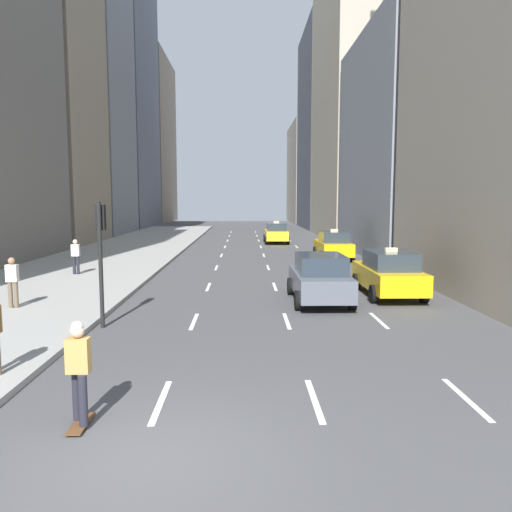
{
  "coord_description": "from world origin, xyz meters",
  "views": [
    {
      "loc": [
        1.33,
        -6.74,
        3.65
      ],
      "look_at": [
        1.73,
        10.81,
        1.67
      ],
      "focal_mm": 35.0,
      "sensor_mm": 36.0,
      "label": 1
    }
  ],
  "objects_px": {
    "taxi_lead": "(389,273)",
    "traffic_light_pole": "(101,244)",
    "taxi_third": "(276,233)",
    "pedestrian_far_walking": "(76,255)",
    "skateboarder": "(79,369)",
    "sedan_black_near": "(320,278)",
    "taxi_second": "(333,245)",
    "pedestrian_mid_block": "(12,280)"
  },
  "relations": [
    {
      "from": "taxi_second",
      "to": "skateboarder",
      "type": "height_order",
      "value": "taxi_second"
    },
    {
      "from": "pedestrian_mid_block",
      "to": "pedestrian_far_walking",
      "type": "height_order",
      "value": "same"
    },
    {
      "from": "taxi_lead",
      "to": "traffic_light_pole",
      "type": "bearing_deg",
      "value": -155.2
    },
    {
      "from": "skateboarder",
      "to": "traffic_light_pole",
      "type": "xyz_separation_m",
      "value": [
        -1.42,
        6.41,
        1.45
      ]
    },
    {
      "from": "taxi_third",
      "to": "skateboarder",
      "type": "xyz_separation_m",
      "value": [
        -5.33,
        -34.23,
        0.08
      ]
    },
    {
      "from": "pedestrian_far_walking",
      "to": "taxi_second",
      "type": "bearing_deg",
      "value": 27.33
    },
    {
      "from": "pedestrian_mid_block",
      "to": "pedestrian_far_walking",
      "type": "relative_size",
      "value": 1.0
    },
    {
      "from": "taxi_lead",
      "to": "traffic_light_pole",
      "type": "xyz_separation_m",
      "value": [
        -9.55,
        -4.41,
        1.53
      ]
    },
    {
      "from": "skateboarder",
      "to": "pedestrian_mid_block",
      "type": "distance_m",
      "value": 9.69
    },
    {
      "from": "taxi_lead",
      "to": "taxi_third",
      "type": "relative_size",
      "value": 1.0
    },
    {
      "from": "sedan_black_near",
      "to": "skateboarder",
      "type": "xyz_separation_m",
      "value": [
        -5.33,
        -9.74,
        0.08
      ]
    },
    {
      "from": "taxi_lead",
      "to": "taxi_third",
      "type": "xyz_separation_m",
      "value": [
        -2.8,
        23.4,
        0.0
      ]
    },
    {
      "from": "taxi_third",
      "to": "pedestrian_mid_block",
      "type": "relative_size",
      "value": 2.67
    },
    {
      "from": "skateboarder",
      "to": "pedestrian_far_walking",
      "type": "height_order",
      "value": "pedestrian_far_walking"
    },
    {
      "from": "skateboarder",
      "to": "pedestrian_far_walking",
      "type": "bearing_deg",
      "value": 108.62
    },
    {
      "from": "taxi_second",
      "to": "pedestrian_mid_block",
      "type": "xyz_separation_m",
      "value": [
        -13.0,
        -14.33,
        0.19
      ]
    },
    {
      "from": "taxi_lead",
      "to": "taxi_third",
      "type": "bearing_deg",
      "value": 96.82
    },
    {
      "from": "taxi_third",
      "to": "pedestrian_mid_block",
      "type": "height_order",
      "value": "taxi_third"
    },
    {
      "from": "taxi_second",
      "to": "taxi_third",
      "type": "xyz_separation_m",
      "value": [
        -2.8,
        11.52,
        0.0
      ]
    },
    {
      "from": "taxi_lead",
      "to": "sedan_black_near",
      "type": "distance_m",
      "value": 3.0
    },
    {
      "from": "taxi_second",
      "to": "traffic_light_pole",
      "type": "xyz_separation_m",
      "value": [
        -9.55,
        -16.3,
        1.53
      ]
    },
    {
      "from": "sedan_black_near",
      "to": "skateboarder",
      "type": "distance_m",
      "value": 11.11
    },
    {
      "from": "pedestrian_mid_block",
      "to": "pedestrian_far_walking",
      "type": "distance_m",
      "value": 7.4
    },
    {
      "from": "pedestrian_far_walking",
      "to": "traffic_light_pole",
      "type": "height_order",
      "value": "traffic_light_pole"
    },
    {
      "from": "sedan_black_near",
      "to": "traffic_light_pole",
      "type": "bearing_deg",
      "value": -153.72
    },
    {
      "from": "taxi_lead",
      "to": "skateboarder",
      "type": "xyz_separation_m",
      "value": [
        -8.13,
        -10.82,
        0.08
      ]
    },
    {
      "from": "skateboarder",
      "to": "pedestrian_far_walking",
      "type": "relative_size",
      "value": 1.06
    },
    {
      "from": "taxi_lead",
      "to": "pedestrian_far_walking",
      "type": "relative_size",
      "value": 2.67
    },
    {
      "from": "skateboarder",
      "to": "pedestrian_mid_block",
      "type": "bearing_deg",
      "value": 120.2
    },
    {
      "from": "sedan_black_near",
      "to": "traffic_light_pole",
      "type": "height_order",
      "value": "traffic_light_pole"
    },
    {
      "from": "taxi_third",
      "to": "pedestrian_far_walking",
      "type": "distance_m",
      "value": 21.31
    },
    {
      "from": "pedestrian_far_walking",
      "to": "traffic_light_pole",
      "type": "bearing_deg",
      "value": -67.42
    },
    {
      "from": "taxi_second",
      "to": "sedan_black_near",
      "type": "height_order",
      "value": "taxi_second"
    },
    {
      "from": "taxi_second",
      "to": "pedestrian_mid_block",
      "type": "height_order",
      "value": "taxi_second"
    },
    {
      "from": "taxi_third",
      "to": "pedestrian_mid_block",
      "type": "xyz_separation_m",
      "value": [
        -10.2,
        -25.85,
        0.19
      ]
    },
    {
      "from": "taxi_lead",
      "to": "sedan_black_near",
      "type": "xyz_separation_m",
      "value": [
        -2.8,
        -1.08,
        0.0
      ]
    },
    {
      "from": "pedestrian_mid_block",
      "to": "taxi_lead",
      "type": "bearing_deg",
      "value": 10.65
    },
    {
      "from": "taxi_lead",
      "to": "taxi_second",
      "type": "distance_m",
      "value": 11.89
    },
    {
      "from": "skateboarder",
      "to": "taxi_lead",
      "type": "bearing_deg",
      "value": 53.09
    },
    {
      "from": "pedestrian_mid_block",
      "to": "traffic_light_pole",
      "type": "distance_m",
      "value": 4.2
    },
    {
      "from": "taxi_second",
      "to": "sedan_black_near",
      "type": "bearing_deg",
      "value": -102.19
    },
    {
      "from": "taxi_second",
      "to": "skateboarder",
      "type": "xyz_separation_m",
      "value": [
        -8.13,
        -22.71,
        0.08
      ]
    }
  ]
}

